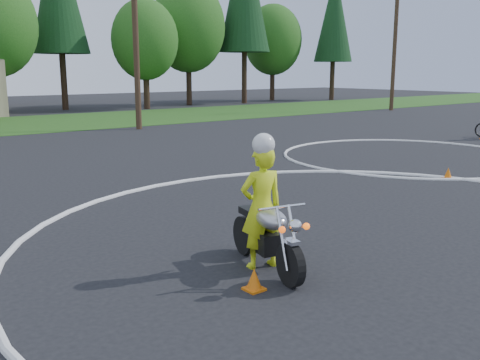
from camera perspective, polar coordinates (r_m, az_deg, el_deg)
course_markings at (r=11.87m, az=15.64°, el=-2.41°), size 19.05×19.05×0.12m
primary_motorcycle at (r=7.60m, az=2.93°, el=-5.90°), size 0.84×1.98×1.05m
rider_primary_grp at (r=7.59m, az=2.32°, el=-2.54°), size 0.73×0.56×1.96m
treeline at (r=43.19m, az=-7.87°, el=16.59°), size 38.20×8.10×14.52m
utility_poles at (r=26.47m, az=-11.15°, el=16.61°), size 41.60×1.12×10.00m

